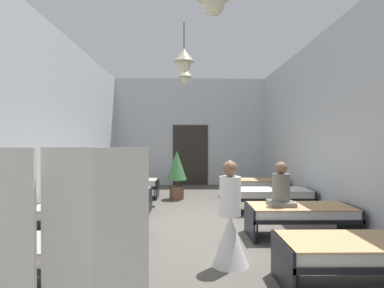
{
  "coord_description": "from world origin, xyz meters",
  "views": [
    {
      "loc": [
        -0.08,
        -6.38,
        1.74
      ],
      "look_at": [
        0.0,
        0.23,
        1.69
      ],
      "focal_mm": 28.04,
      "sensor_mm": 36.0,
      "label": 1
    }
  ],
  "objects_px": {
    "bed_right_row_1": "(300,213)",
    "potted_plant": "(177,170)",
    "bed_left_row_3": "(127,184)",
    "patient_seated_primary": "(281,189)",
    "privacy_screen": "(68,257)",
    "bed_right_row_0": "(360,251)",
    "nurse_near_aisle": "(230,228)",
    "bed_left_row_0": "(28,252)",
    "bed_right_row_3": "(254,184)",
    "bed_left_row_1": "(84,214)",
    "bed_right_row_2": "(271,194)",
    "bed_left_row_2": "(111,195)"
  },
  "relations": [
    {
      "from": "patient_seated_primary",
      "to": "bed_left_row_0",
      "type": "bearing_deg",
      "value": -151.93
    },
    {
      "from": "bed_left_row_1",
      "to": "bed_right_row_3",
      "type": "height_order",
      "value": "same"
    },
    {
      "from": "bed_left_row_1",
      "to": "potted_plant",
      "type": "height_order",
      "value": "potted_plant"
    },
    {
      "from": "bed_left_row_0",
      "to": "bed_right_row_3",
      "type": "xyz_separation_m",
      "value": [
        3.93,
        5.7,
        0.0
      ]
    },
    {
      "from": "bed_right_row_1",
      "to": "bed_right_row_3",
      "type": "bearing_deg",
      "value": 90.0
    },
    {
      "from": "bed_left_row_0",
      "to": "bed_left_row_1",
      "type": "height_order",
      "value": "same"
    },
    {
      "from": "bed_right_row_0",
      "to": "bed_left_row_1",
      "type": "height_order",
      "value": "same"
    },
    {
      "from": "bed_left_row_2",
      "to": "patient_seated_primary",
      "type": "xyz_separation_m",
      "value": [
        3.58,
        -1.89,
        0.43
      ]
    },
    {
      "from": "bed_right_row_3",
      "to": "privacy_screen",
      "type": "distance_m",
      "value": 7.54
    },
    {
      "from": "bed_left_row_0",
      "to": "bed_left_row_2",
      "type": "bearing_deg",
      "value": 90.0
    },
    {
      "from": "bed_left_row_1",
      "to": "bed_right_row_1",
      "type": "height_order",
      "value": "same"
    },
    {
      "from": "bed_left_row_1",
      "to": "bed_left_row_3",
      "type": "relative_size",
      "value": 1.0
    },
    {
      "from": "bed_right_row_0",
      "to": "bed_left_row_2",
      "type": "xyz_separation_m",
      "value": [
        -3.93,
        3.8,
        0.0
      ]
    },
    {
      "from": "bed_left_row_0",
      "to": "bed_left_row_3",
      "type": "bearing_deg",
      "value": 90.0
    },
    {
      "from": "bed_right_row_1",
      "to": "privacy_screen",
      "type": "relative_size",
      "value": 1.12
    },
    {
      "from": "bed_left_row_0",
      "to": "bed_right_row_2",
      "type": "xyz_separation_m",
      "value": [
        3.93,
        3.8,
        0.0
      ]
    },
    {
      "from": "bed_right_row_1",
      "to": "patient_seated_primary",
      "type": "bearing_deg",
      "value": 178.8
    },
    {
      "from": "nurse_near_aisle",
      "to": "privacy_screen",
      "type": "relative_size",
      "value": 0.87
    },
    {
      "from": "potted_plant",
      "to": "privacy_screen",
      "type": "relative_size",
      "value": 0.86
    },
    {
      "from": "nurse_near_aisle",
      "to": "potted_plant",
      "type": "relative_size",
      "value": 1.01
    },
    {
      "from": "bed_left_row_0",
      "to": "bed_right_row_3",
      "type": "height_order",
      "value": "same"
    },
    {
      "from": "bed_right_row_0",
      "to": "bed_right_row_1",
      "type": "relative_size",
      "value": 1.0
    },
    {
      "from": "nurse_near_aisle",
      "to": "bed_right_row_0",
      "type": "bearing_deg",
      "value": 67.58
    },
    {
      "from": "bed_left_row_3",
      "to": "nurse_near_aisle",
      "type": "xyz_separation_m",
      "value": [
        2.47,
        -5.03,
        0.09
      ]
    },
    {
      "from": "bed_right_row_2",
      "to": "privacy_screen",
      "type": "xyz_separation_m",
      "value": [
        -2.98,
        -5.02,
        0.41
      ]
    },
    {
      "from": "bed_right_row_1",
      "to": "nurse_near_aisle",
      "type": "distance_m",
      "value": 1.91
    },
    {
      "from": "bed_right_row_1",
      "to": "bed_right_row_3",
      "type": "distance_m",
      "value": 3.8
    },
    {
      "from": "bed_right_row_2",
      "to": "potted_plant",
      "type": "bearing_deg",
      "value": 144.58
    },
    {
      "from": "bed_left_row_3",
      "to": "patient_seated_primary",
      "type": "relative_size",
      "value": 2.37
    },
    {
      "from": "bed_right_row_0",
      "to": "bed_right_row_2",
      "type": "xyz_separation_m",
      "value": [
        0.0,
        3.8,
        0.0
      ]
    },
    {
      "from": "potted_plant",
      "to": "privacy_screen",
      "type": "bearing_deg",
      "value": -94.94
    },
    {
      "from": "bed_left_row_2",
      "to": "patient_seated_primary",
      "type": "relative_size",
      "value": 2.37
    },
    {
      "from": "bed_right_row_3",
      "to": "patient_seated_primary",
      "type": "distance_m",
      "value": 3.83
    },
    {
      "from": "bed_left_row_2",
      "to": "nurse_near_aisle",
      "type": "height_order",
      "value": "nurse_near_aisle"
    },
    {
      "from": "bed_left_row_1",
      "to": "privacy_screen",
      "type": "relative_size",
      "value": 1.12
    },
    {
      "from": "bed_left_row_2",
      "to": "bed_left_row_3",
      "type": "bearing_deg",
      "value": 90.0
    },
    {
      "from": "bed_left_row_1",
      "to": "bed_left_row_0",
      "type": "bearing_deg",
      "value": -90.0
    },
    {
      "from": "bed_right_row_2",
      "to": "privacy_screen",
      "type": "distance_m",
      "value": 5.85
    },
    {
      "from": "bed_left_row_1",
      "to": "bed_right_row_1",
      "type": "relative_size",
      "value": 1.0
    },
    {
      "from": "privacy_screen",
      "to": "bed_right_row_1",
      "type": "bearing_deg",
      "value": 41.29
    },
    {
      "from": "bed_left_row_0",
      "to": "patient_seated_primary",
      "type": "relative_size",
      "value": 2.37
    },
    {
      "from": "bed_left_row_1",
      "to": "potted_plant",
      "type": "bearing_deg",
      "value": 66.98
    },
    {
      "from": "bed_left_row_1",
      "to": "bed_right_row_3",
      "type": "distance_m",
      "value": 5.46
    },
    {
      "from": "bed_right_row_1",
      "to": "potted_plant",
      "type": "bearing_deg",
      "value": 123.61
    },
    {
      "from": "bed_left_row_0",
      "to": "patient_seated_primary",
      "type": "height_order",
      "value": "patient_seated_primary"
    },
    {
      "from": "bed_right_row_0",
      "to": "bed_right_row_1",
      "type": "xyz_separation_m",
      "value": [
        0.0,
        1.9,
        0.0
      ]
    },
    {
      "from": "bed_left_row_0",
      "to": "bed_left_row_3",
      "type": "xyz_separation_m",
      "value": [
        0.0,
        5.7,
        0.0
      ]
    },
    {
      "from": "bed_left_row_3",
      "to": "potted_plant",
      "type": "xyz_separation_m",
      "value": [
        1.53,
        -0.2,
        0.44
      ]
    },
    {
      "from": "bed_right_row_1",
      "to": "potted_plant",
      "type": "xyz_separation_m",
      "value": [
        -2.4,
        3.6,
        0.44
      ]
    },
    {
      "from": "bed_right_row_2",
      "to": "bed_right_row_3",
      "type": "height_order",
      "value": "same"
    }
  ]
}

